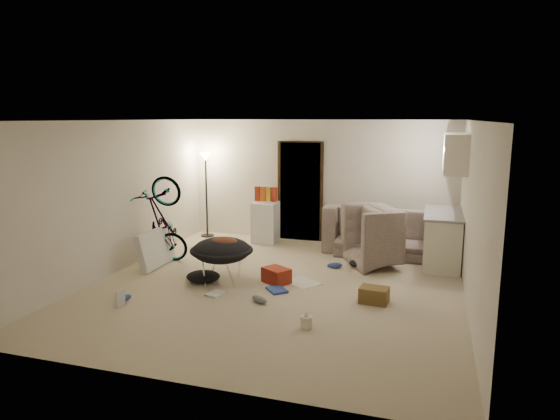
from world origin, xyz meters
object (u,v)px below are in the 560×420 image
(kitchen_counter, at_px, (442,239))
(tv_box, at_px, (155,248))
(sofa, at_px, (385,235))
(bicycle, at_px, (163,239))
(armchair, at_px, (392,242))
(drink_case_a, at_px, (374,295))
(drink_case_b, at_px, (276,275))
(juicer, at_px, (306,321))
(floor_lamp, at_px, (206,176))
(mini_fridge, at_px, (265,222))
(saucer_chair, at_px, (222,256))

(kitchen_counter, bearing_deg, tv_box, -160.94)
(sofa, height_order, bicycle, bicycle)
(armchair, bearing_deg, bicycle, 77.17)
(tv_box, distance_m, drink_case_a, 3.88)
(drink_case_b, height_order, juicer, drink_case_b)
(floor_lamp, distance_m, tv_box, 2.49)
(floor_lamp, distance_m, sofa, 3.94)
(kitchen_counter, relative_size, bicycle, 0.95)
(mini_fridge, bearing_deg, drink_case_a, -48.92)
(armchair, xyz_separation_m, drink_case_a, (-0.06, -2.04, -0.27))
(floor_lamp, xyz_separation_m, tv_box, (0.10, -2.28, -0.99))
(drink_case_a, bearing_deg, saucer_chair, -179.27)
(tv_box, xyz_separation_m, juicer, (3.13, -1.75, -0.23))
(floor_lamp, bearing_deg, mini_fridge, -4.18)
(kitchen_counter, xyz_separation_m, mini_fridge, (-3.46, 0.55, -0.02))
(kitchen_counter, bearing_deg, floor_lamp, 172.34)
(floor_lamp, xyz_separation_m, mini_fridge, (1.37, -0.10, -0.89))
(kitchen_counter, height_order, drink_case_b, kitchen_counter)
(floor_lamp, bearing_deg, juicer, -51.31)
(kitchen_counter, bearing_deg, sofa, 156.17)
(sofa, xyz_separation_m, saucer_chair, (-2.28, -2.50, 0.08))
(sofa, distance_m, drink_case_b, 2.74)
(floor_lamp, distance_m, mini_fridge, 1.64)
(juicer, bearing_deg, bicycle, 147.19)
(tv_box, bearing_deg, drink_case_b, -6.16)
(tv_box, height_order, drink_case_b, tv_box)
(kitchen_counter, relative_size, saucer_chair, 1.53)
(sofa, bearing_deg, mini_fridge, -1.32)
(armchair, xyz_separation_m, tv_box, (-3.89, -1.39, -0.06))
(floor_lamp, xyz_separation_m, sofa, (3.81, -0.20, -0.98))
(drink_case_a, bearing_deg, tv_box, 176.58)
(mini_fridge, bearing_deg, bicycle, -124.50)
(drink_case_a, distance_m, juicer, 1.30)
(tv_box, bearing_deg, juicer, -29.54)
(sofa, height_order, saucer_chair, saucer_chair)
(juicer, bearing_deg, tv_box, 150.83)
(floor_lamp, height_order, tv_box, floor_lamp)
(armchair, xyz_separation_m, mini_fridge, (-2.62, 0.79, 0.04))
(drink_case_a, relative_size, juicer, 1.84)
(drink_case_a, bearing_deg, bicycle, 172.68)
(floor_lamp, height_order, kitchen_counter, floor_lamp)
(kitchen_counter, distance_m, sofa, 1.12)
(bicycle, relative_size, drink_case_b, 3.92)
(tv_box, bearing_deg, mini_fridge, 59.50)
(drink_case_b, bearing_deg, bicycle, -160.15)
(armchair, bearing_deg, juicer, 137.47)
(saucer_chair, xyz_separation_m, drink_case_b, (0.84, 0.19, -0.30))
(sofa, height_order, armchair, armchair)
(armchair, height_order, tv_box, armchair)
(juicer, bearing_deg, sofa, 81.33)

